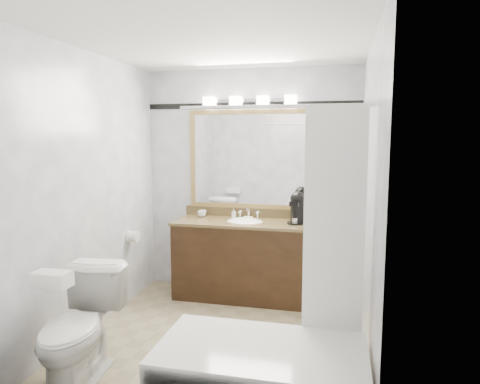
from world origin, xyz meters
name	(u,v)px	position (x,y,z in m)	size (l,w,h in m)	color
room	(219,197)	(0.00, 0.00, 1.25)	(2.42, 2.62, 2.52)	gray
vanity	(245,258)	(0.00, 1.02, 0.44)	(1.53, 0.58, 0.97)	black
mirror	(250,160)	(0.00, 1.28, 1.50)	(1.40, 0.04, 1.10)	#AC8B4D
vanity_light_bar	(249,102)	(0.00, 1.23, 2.13)	(1.02, 0.14, 0.12)	silver
accent_stripe	(251,105)	(0.00, 1.29, 2.10)	(2.40, 0.01, 0.06)	black
bathtub	(265,371)	(0.55, -0.90, 0.28)	(1.30, 0.75, 1.96)	white
tp_roll	(133,237)	(-1.14, 0.66, 0.70)	(0.12, 0.12, 0.11)	white
toilet	(79,329)	(-0.79, -0.86, 0.40)	(0.45, 0.79, 0.80)	white
tissue_box	(52,279)	(-0.79, -1.12, 0.85)	(0.24, 0.13, 0.10)	white
coffee_maker	(297,207)	(0.55, 1.04, 1.02)	(0.17, 0.22, 0.33)	black
cup_left	(202,214)	(-0.54, 1.16, 0.89)	(0.09, 0.09, 0.07)	white
cup_right	(203,213)	(-0.53, 1.19, 0.89)	(0.08, 0.08, 0.07)	white
soap_bottle_a	(234,213)	(-0.16, 1.16, 0.90)	(0.05, 0.05, 0.11)	white
soap_bar	(248,218)	(0.01, 1.13, 0.86)	(0.09, 0.06, 0.03)	beige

